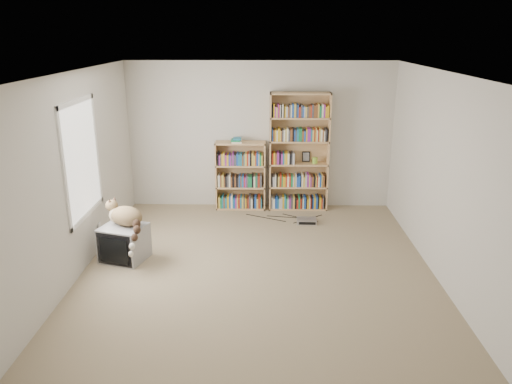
{
  "coord_description": "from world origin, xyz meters",
  "views": [
    {
      "loc": [
        0.1,
        -5.9,
        2.95
      ],
      "look_at": [
        -0.04,
        1.0,
        0.72
      ],
      "focal_mm": 35.0,
      "sensor_mm": 36.0,
      "label": 1
    }
  ],
  "objects_px": {
    "dvd_player": "(307,221)",
    "bookcase_tall": "(299,155)",
    "crt_tv": "(124,243)",
    "bookcase_short": "(241,178)",
    "cat": "(127,220)"
  },
  "relations": [
    {
      "from": "dvd_player",
      "to": "cat",
      "type": "bearing_deg",
      "value": -149.62
    },
    {
      "from": "crt_tv",
      "to": "bookcase_short",
      "type": "relative_size",
      "value": 0.57
    },
    {
      "from": "crt_tv",
      "to": "bookcase_short",
      "type": "height_order",
      "value": "bookcase_short"
    },
    {
      "from": "crt_tv",
      "to": "bookcase_short",
      "type": "bearing_deg",
      "value": 71.99
    },
    {
      "from": "crt_tv",
      "to": "dvd_player",
      "type": "distance_m",
      "value": 2.92
    },
    {
      "from": "crt_tv",
      "to": "bookcase_tall",
      "type": "relative_size",
      "value": 0.33
    },
    {
      "from": "crt_tv",
      "to": "cat",
      "type": "bearing_deg",
      "value": 4.69
    },
    {
      "from": "bookcase_tall",
      "to": "crt_tv",
      "type": "bearing_deg",
      "value": -139.18
    },
    {
      "from": "crt_tv",
      "to": "dvd_player",
      "type": "height_order",
      "value": "crt_tv"
    },
    {
      "from": "crt_tv",
      "to": "bookcase_tall",
      "type": "distance_m",
      "value": 3.33
    },
    {
      "from": "bookcase_short",
      "to": "dvd_player",
      "type": "distance_m",
      "value": 1.41
    },
    {
      "from": "cat",
      "to": "bookcase_short",
      "type": "relative_size",
      "value": 0.62
    },
    {
      "from": "cat",
      "to": "bookcase_short",
      "type": "distance_m",
      "value": 2.55
    },
    {
      "from": "dvd_player",
      "to": "bookcase_tall",
      "type": "bearing_deg",
      "value": 99.11
    },
    {
      "from": "crt_tv",
      "to": "bookcase_short",
      "type": "distance_m",
      "value": 2.6
    }
  ]
}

